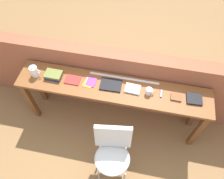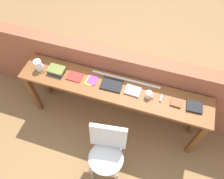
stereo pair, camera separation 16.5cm
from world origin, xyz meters
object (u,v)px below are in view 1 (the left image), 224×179
(leather_journal_brown, at_px, (176,97))
(book_open_centre, at_px, (111,85))
(mug, at_px, (149,91))
(multitool_folded, at_px, (161,93))
(chair_white_moulded, at_px, (113,151))
(book_stack_leftmost, at_px, (53,75))
(pamphlet_pile_colourful, at_px, (89,82))
(book_repair_rightmost, at_px, (194,99))
(magazine_cycling, at_px, (73,80))
(pitcher_white, at_px, (34,71))

(leather_journal_brown, bearing_deg, book_open_centre, 179.87)
(mug, xyz_separation_m, leather_journal_brown, (0.34, -0.00, -0.03))
(mug, distance_m, multitool_folded, 0.16)
(mug, height_order, multitool_folded, mug)
(chair_white_moulded, xyz_separation_m, book_open_centre, (-0.17, 0.72, 0.36))
(chair_white_moulded, relative_size, book_open_centre, 3.30)
(book_stack_leftmost, bearing_deg, pamphlet_pile_colourful, 0.50)
(mug, height_order, book_repair_rightmost, mug)
(magazine_cycling, bearing_deg, chair_white_moulded, -45.45)
(magazine_cycling, height_order, pamphlet_pile_colourful, magazine_cycling)
(chair_white_moulded, xyz_separation_m, book_repair_rightmost, (0.87, 0.71, 0.37))
(multitool_folded, relative_size, book_repair_rightmost, 0.59)
(chair_white_moulded, height_order, pamphlet_pile_colourful, chair_white_moulded)
(magazine_cycling, bearing_deg, pamphlet_pile_colourful, 3.62)
(book_open_centre, bearing_deg, chair_white_moulded, -78.44)
(mug, bearing_deg, book_open_centre, 176.56)
(book_stack_leftmost, distance_m, multitool_folded, 1.40)
(pitcher_white, xyz_separation_m, mug, (1.48, 0.01, -0.03))
(pamphlet_pile_colourful, relative_size, book_repair_rightmost, 0.99)
(magazine_cycling, distance_m, multitool_folded, 1.14)
(book_open_centre, height_order, multitool_folded, book_open_centre)
(chair_white_moulded, distance_m, pitcher_white, 1.42)
(magazine_cycling, bearing_deg, mug, 0.33)
(magazine_cycling, height_order, book_repair_rightmost, book_repair_rightmost)
(pamphlet_pile_colourful, bearing_deg, multitool_folded, 0.31)
(magazine_cycling, bearing_deg, leather_journal_brown, 0.43)
(magazine_cycling, xyz_separation_m, book_open_centre, (0.50, 0.02, 0.00))
(mug, distance_m, leather_journal_brown, 0.34)
(magazine_cycling, relative_size, pamphlet_pile_colourful, 1.06)
(pamphlet_pile_colourful, bearing_deg, book_stack_leftmost, -179.50)
(pamphlet_pile_colourful, bearing_deg, mug, -1.41)
(book_repair_rightmost, bearing_deg, book_open_centre, 176.36)
(chair_white_moulded, height_order, multitool_folded, multitool_folded)
(book_open_centre, xyz_separation_m, leather_journal_brown, (0.82, -0.03, 0.00))
(leather_journal_brown, relative_size, book_repair_rightmost, 0.70)
(pitcher_white, xyz_separation_m, book_stack_leftmost, (0.24, 0.02, -0.04))
(chair_white_moulded, bearing_deg, mug, 65.30)
(magazine_cycling, relative_size, book_repair_rightmost, 1.05)
(chair_white_moulded, relative_size, leather_journal_brown, 6.86)
(book_stack_leftmost, xyz_separation_m, leather_journal_brown, (1.58, -0.01, -0.02))
(multitool_folded, distance_m, book_repair_rightmost, 0.40)
(book_open_centre, bearing_deg, book_repair_rightmost, -2.03)
(mug, bearing_deg, book_repair_rightmost, 2.02)
(pamphlet_pile_colourful, height_order, mug, mug)
(chair_white_moulded, xyz_separation_m, pitcher_white, (-1.17, 0.68, 0.43))
(book_stack_leftmost, height_order, pamphlet_pile_colourful, book_stack_leftmost)
(pitcher_white, height_order, book_stack_leftmost, pitcher_white)
(multitool_folded, bearing_deg, magazine_cycling, -179.20)
(magazine_cycling, relative_size, book_open_centre, 0.72)
(pamphlet_pile_colourful, bearing_deg, pitcher_white, -178.08)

